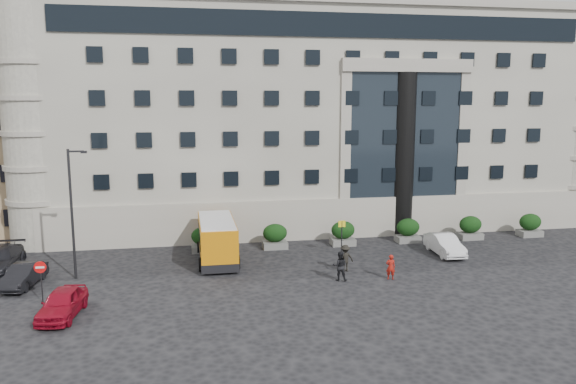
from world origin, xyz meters
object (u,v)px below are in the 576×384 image
Objects in this scene: red_truck at (85,210)px; hedge_e at (470,227)px; parked_car_c at (1,260)px; hedge_d at (408,230)px; hedge_b at (275,236)px; pedestrian_c at (345,258)px; minibus at (217,238)px; parked_car_b at (23,275)px; white_taxi at (445,244)px; hedge_c at (343,233)px; hedge_f at (530,225)px; street_lamp at (73,209)px; pedestrian_a at (391,267)px; parked_car_d at (105,231)px; parked_car_a at (62,303)px; no_entry_sign at (41,273)px; hedge_a at (204,239)px; pedestrian_b at (340,266)px; bus_stop_sign at (342,232)px.

hedge_e is at bearing -8.87° from red_truck.
hedge_d is at bearing 4.81° from parked_car_c.
hedge_b is 7.28m from pedestrian_c.
minibus is 13.83m from parked_car_c.
parked_car_b is 0.92× the size of white_taxi.
parked_car_b is (-21.14, -5.74, -0.27)m from hedge_c.
street_lamp is (-33.94, -4.80, 3.44)m from hedge_f.
hedge_f is 17.20m from pedestrian_a.
hedge_e is at bearing 0.00° from hedge_c.
pedestrian_a is (18.51, -13.17, 0.06)m from parked_car_d.
parked_car_b is at bearing 6.05° from pedestrian_a.
hedge_f is 0.46× the size of parked_car_b.
minibus is (-4.39, -2.50, 0.65)m from hedge_b.
hedge_d reaches higher than parked_car_a.
parked_car_c is at bearing 132.61° from parked_car_b.
street_lamp is (-23.54, -4.80, 3.44)m from hedge_d.
no_entry_sign is at bearing -160.24° from hedge_d.
hedge_e is 30.41m from parked_car_a.
hedge_a is at bearing 180.00° from hedge_d.
hedge_c is 0.42× the size of white_taxi.
white_taxi is (1.21, -3.77, -0.21)m from hedge_d.
parked_car_a is 15.85m from parked_car_d.
parked_car_b is at bearing -164.80° from hedge_c.
parked_car_c is (-5.50, 8.82, 0.04)m from parked_car_a.
pedestrian_c is (-8.08, -2.59, 0.15)m from white_taxi.
no_entry_sign is 1.27× the size of pedestrian_b.
street_lamp is 15.22m from red_truck.
parked_car_d is (2.28, -5.30, -0.79)m from red_truck.
parked_car_c is (-2.26, 3.44, 0.09)m from parked_car_b.
hedge_f reaches higher than parked_car_b.
hedge_b is 5.20m from hedge_c.
hedge_e reaches higher than pedestrian_c.
street_lamp is at bearing 75.28° from no_entry_sign.
red_truck is (-14.98, 10.03, 0.58)m from hedge_b.
bus_stop_sign is at bearing 174.54° from white_taxi.
hedge_f is (15.60, 0.00, 0.00)m from hedge_c.
parked_car_c is 3.32× the size of pedestrian_a.
hedge_d is at bearing 0.00° from hedge_c.
white_taxi is 7.45m from pedestrian_a.
pedestrian_c is at bearing 23.78° from parked_car_a.
hedge_c is 5.20m from hedge_d.
minibus is at bearing -26.42° from pedestrian_b.
hedge_a is 0.46× the size of parked_car_b.
hedge_c is 1.00× the size of hedge_f.
no_entry_sign is (-1.06, -4.04, -2.72)m from street_lamp.
hedge_b is 1.06× the size of pedestrian_c.
hedge_f is 35.30m from parked_car_a.
hedge_c is 3.05m from bus_stop_sign.
pedestrian_a reaches higher than parked_car_a.
street_lamp is at bearing -165.33° from hedge_c.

